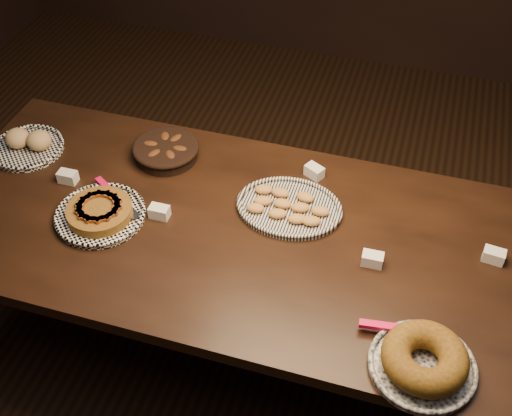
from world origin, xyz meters
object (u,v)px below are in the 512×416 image
(apple_tart_plate, at_px, (100,213))
(bundt_cake_plate, at_px, (424,360))
(buffet_table, at_px, (260,248))
(madeleine_platter, at_px, (289,207))

(apple_tart_plate, xyz_separation_m, bundt_cake_plate, (1.16, -0.29, 0.02))
(buffet_table, height_order, madeleine_platter, madeleine_platter)
(buffet_table, distance_m, apple_tart_plate, 0.58)
(madeleine_platter, relative_size, bundt_cake_plate, 1.06)
(bundt_cake_plate, bearing_deg, apple_tart_plate, 150.17)
(apple_tart_plate, bearing_deg, madeleine_platter, 7.56)
(madeleine_platter, bearing_deg, buffet_table, -102.75)
(apple_tart_plate, height_order, bundt_cake_plate, bundt_cake_plate)
(buffet_table, distance_m, bundt_cake_plate, 0.72)
(buffet_table, bearing_deg, bundt_cake_plate, -32.48)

